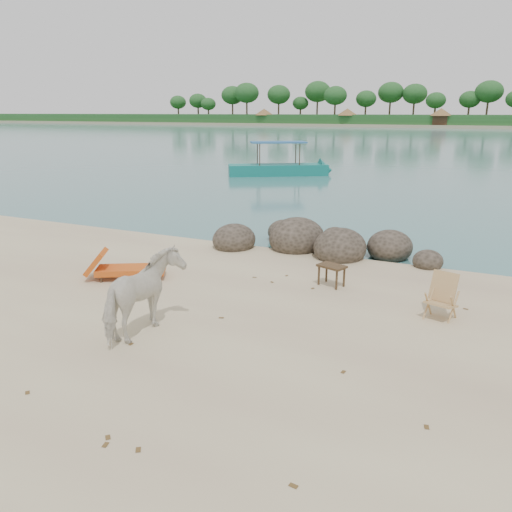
{
  "coord_description": "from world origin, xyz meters",
  "views": [
    {
      "loc": [
        4.42,
        -6.95,
        3.86
      ],
      "look_at": [
        0.28,
        2.0,
        1.0
      ],
      "focal_mm": 35.0,
      "sensor_mm": 36.0,
      "label": 1
    }
  ],
  "objects": [
    {
      "name": "dead_leaves",
      "position": [
        0.54,
        -0.01,
        0.01
      ],
      "size": [
        6.88,
        7.15,
        0.0
      ],
      "color": "brown",
      "rests_on": "ground"
    },
    {
      "name": "far_scenery",
      "position": [
        0.03,
        136.7,
        3.14
      ],
      "size": [
        420.0,
        18.0,
        9.5
      ],
      "color": "#1E4C1E",
      "rests_on": "ground"
    },
    {
      "name": "far_shore",
      "position": [
        0.0,
        170.0,
        0.0
      ],
      "size": [
        420.0,
        90.0,
        1.4
      ],
      "primitive_type": "cube",
      "color": "tan",
      "rests_on": "ground"
    },
    {
      "name": "water",
      "position": [
        0.0,
        90.0,
        0.0
      ],
      "size": [
        400.0,
        400.0,
        0.0
      ],
      "primitive_type": "plane",
      "color": "#336466",
      "rests_on": "ground"
    },
    {
      "name": "boulders",
      "position": [
        0.13,
        6.33,
        0.24
      ],
      "size": [
        6.41,
        3.02,
        1.21
      ],
      "rotation": [
        0.0,
        0.0,
        -0.25
      ],
      "color": "#2D261E",
      "rests_on": "ground"
    },
    {
      "name": "deck_chair",
      "position": [
        3.9,
        2.61,
        0.43
      ],
      "size": [
        0.7,
        0.74,
        0.86
      ],
      "primitive_type": null,
      "rotation": [
        0.0,
        0.0,
        -0.31
      ],
      "color": "tan",
      "rests_on": "ground"
    },
    {
      "name": "side_table",
      "position": [
        1.46,
        3.54,
        0.24
      ],
      "size": [
        0.7,
        0.57,
        0.49
      ],
      "primitive_type": null,
      "rotation": [
        0.0,
        0.0,
        -0.33
      ],
      "color": "#332514",
      "rests_on": "ground"
    },
    {
      "name": "lounge_chair",
      "position": [
        -3.04,
        2.08,
        0.3
      ],
      "size": [
        2.08,
        1.58,
        0.6
      ],
      "primitive_type": null,
      "rotation": [
        0.0,
        0.0,
        0.51
      ],
      "color": "#CE5818",
      "rests_on": "ground"
    },
    {
      "name": "cow",
      "position": [
        -0.81,
        -0.33,
        0.74
      ],
      "size": [
        0.85,
        1.77,
        1.47
      ],
      "primitive_type": "imported",
      "rotation": [
        0.0,
        0.0,
        3.17
      ],
      "color": "white",
      "rests_on": "ground"
    },
    {
      "name": "boat_near",
      "position": [
        -7.77,
        22.73,
        1.7
      ],
      "size": [
        6.82,
        4.95,
        3.4
      ],
      "primitive_type": null,
      "rotation": [
        0.0,
        0.0,
        0.54
      ],
      "color": "#117068",
      "rests_on": "water"
    }
  ]
}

